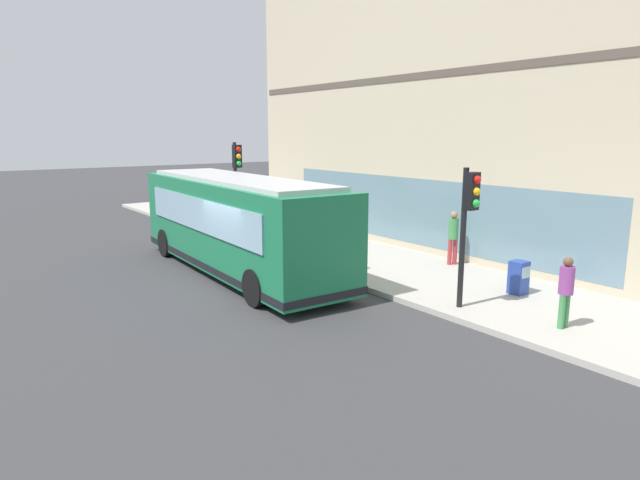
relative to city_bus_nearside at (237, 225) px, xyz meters
The scene contains 12 objects.
ground 2.40m from the city_bus_nearside, 113.81° to the right, with size 120.00×120.00×0.00m, color #38383A.
sidewalk_curb 4.75m from the city_bus_nearside, 21.75° to the right, with size 4.66×40.00×0.15m, color #B2ADA3.
building_corner 10.83m from the city_bus_nearside, ahead, with size 6.66×20.81×11.60m.
city_bus_nearside is the anchor object (origin of this frame).
traffic_light_near_corner 7.48m from the city_bus_nearside, 69.88° to the right, with size 0.32×0.49×3.46m.
traffic_light_down_block 5.10m from the city_bus_nearside, 61.62° to the left, with size 0.32×0.49×3.91m.
fire_hydrant 3.95m from the city_bus_nearside, 40.39° to the right, with size 0.35×0.35×0.74m.
pedestrian_by_light_pole 9.73m from the city_bus_nearside, 70.70° to the right, with size 0.32×0.32×1.62m.
pedestrian_near_hydrant 6.71m from the city_bus_nearside, 55.12° to the left, with size 0.32×0.32×1.80m.
pedestrian_near_building_entrance 7.03m from the city_bus_nearside, 32.82° to the right, with size 0.32×0.32×1.77m.
pedestrian_walking_along_curb 9.14m from the city_bus_nearside, 49.64° to the left, with size 0.32×0.32×1.57m.
newspaper_vending_box 8.53m from the city_bus_nearside, 56.27° to the right, with size 0.44×0.42×0.90m.
Camera 1 is at (-7.23, -13.43, 4.42)m, focal length 30.30 mm.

